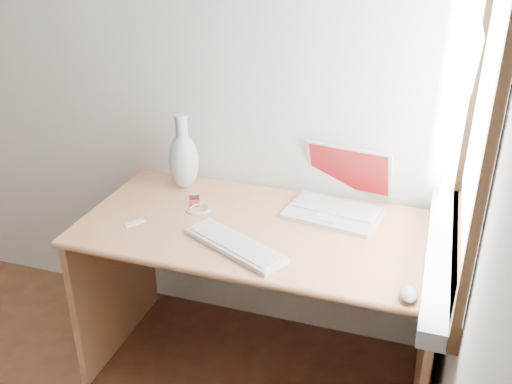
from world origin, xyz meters
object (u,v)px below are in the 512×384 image
(external_keyboard, at_px, (235,245))
(vase, at_px, (183,159))
(desk, at_px, (265,260))
(laptop, at_px, (336,197))

(external_keyboard, xyz_separation_m, vase, (-0.39, 0.41, 0.13))
(desk, height_order, vase, vase)
(desk, xyz_separation_m, external_keyboard, (-0.03, -0.26, 0.22))
(laptop, bearing_deg, desk, -141.38)
(desk, distance_m, laptop, 0.40)
(desk, bearing_deg, external_keyboard, -97.40)
(desk, height_order, laptop, laptop)
(external_keyboard, bearing_deg, vase, 159.71)
(laptop, relative_size, vase, 1.19)
(laptop, bearing_deg, vase, -171.16)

